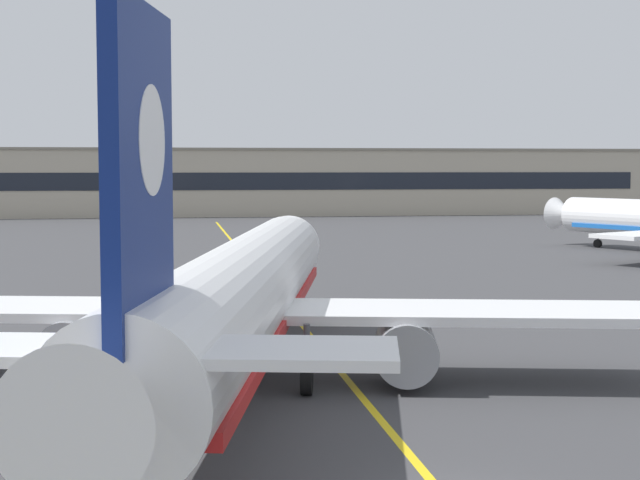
{
  "coord_description": "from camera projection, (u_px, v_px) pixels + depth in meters",
  "views": [
    {
      "loc": [
        -6.67,
        -22.28,
        8.22
      ],
      "look_at": [
        -0.49,
        17.61,
        5.13
      ],
      "focal_mm": 54.35,
      "sensor_mm": 36.0,
      "label": 1
    }
  ],
  "objects": [
    {
      "name": "terminal_building",
      "position": [
        245.0,
        182.0,
        161.26
      ],
      "size": [
        136.64,
        12.4,
        11.14
      ],
      "color": "#B2A893",
      "rests_on": "ground"
    },
    {
      "name": "taxiway_centreline",
      "position": [
        294.0,
        316.0,
        53.16
      ],
      "size": [
        0.82,
        180.0,
        0.01
      ],
      "primitive_type": "cube",
      "rotation": [
        0.0,
        0.0,
        0.0
      ],
      "color": "yellow",
      "rests_on": "ground"
    },
    {
      "name": "safety_cone_by_nose_gear",
      "position": [
        223.0,
        311.0,
        53.3
      ],
      "size": [
        0.44,
        0.44,
        0.55
      ],
      "color": "orange",
      "rests_on": "ground"
    },
    {
      "name": "airliner_foreground",
      "position": [
        241.0,
        295.0,
        36.53
      ],
      "size": [
        32.3,
        41.17,
        11.65
      ],
      "color": "white",
      "rests_on": "ground"
    }
  ]
}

